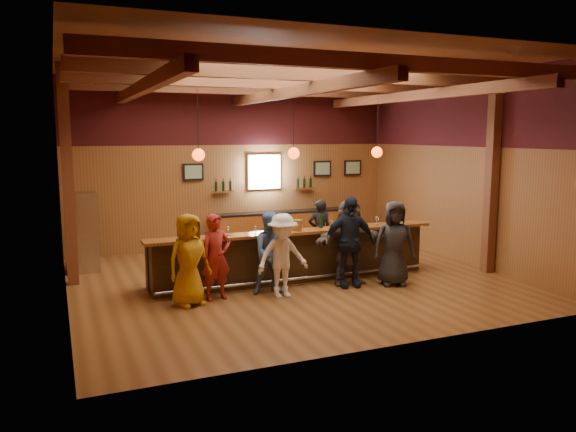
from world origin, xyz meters
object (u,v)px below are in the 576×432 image
Objects in this scene: customer_denim at (272,253)px; ice_bucket at (297,225)px; bottle_a at (321,221)px; customer_redvest at (216,257)px; customer_brown at (349,242)px; stainless_fridge at (82,232)px; back_bar_cabinet at (281,228)px; customer_orange at (189,260)px; customer_white at (283,256)px; bar_counter at (291,255)px; customer_dark at (394,243)px; customer_navy at (349,242)px; bartender at (320,231)px.

customer_denim is 1.04m from ice_bucket.
customer_redvest is at bearing -165.58° from bottle_a.
customer_brown is (2.83, 0.01, 0.07)m from customer_redvest.
customer_brown is at bearing 9.47° from customer_denim.
bottle_a is (4.71, -2.67, 0.36)m from stainless_fridge.
customer_denim is at bearing -113.82° from back_bar_cabinet.
customer_brown is at bearing -14.70° from customer_orange.
customer_denim is at bearing 101.94° from customer_white.
stainless_fridge reaches higher than customer_denim.
customer_brown is (0.94, -0.86, 0.37)m from bar_counter.
ice_bucket is 0.61× the size of bottle_a.
ice_bucket is (1.89, 0.52, 0.41)m from customer_redvest.
customer_white is at bearing -120.00° from bar_counter.
customer_redvest is 3.68m from customer_dark.
customer_navy is 1.12m from ice_bucket.
bar_counter is at bearing -30.76° from stainless_fridge.
customer_brown reaches higher than bottle_a.
stainless_fridge is at bearing 156.06° from customer_navy.
customer_navy is at bearing -94.30° from back_bar_cabinet.
back_bar_cabinet is 2.45× the size of customer_redvest.
customer_navy is (1.63, -0.12, 0.12)m from customer_denim.
bar_counter is 2.67m from customer_orange.
bar_counter is 3.38× the size of customer_navy.
bar_counter is 1.32m from customer_brown.
bar_counter is at bearing 54.46° from customer_white.
customer_dark is at bearing -20.81° from customer_orange.
customer_redvest is (-1.90, -0.86, 0.29)m from bar_counter.
ice_bucket is (-1.77, 0.92, 0.35)m from customer_dark.
customer_orange is 7.41× the size of ice_bucket.
customer_navy is 4.98× the size of bottle_a.
bar_counter is at bearing 56.82° from customer_denim.
customer_white reaches higher than bar_counter.
customer_navy reaches higher than customer_dark.
customer_denim is 1.00× the size of customer_white.
customer_white is 4.32× the size of bottle_a.
customer_brown is 4.76× the size of bottle_a.
customer_redvest is (0.55, 0.16, -0.03)m from customer_orange.
bartender is at bearing 53.28° from customer_denim.
customer_navy is at bearing -17.45° from customer_orange.
customer_redvest is 1.11m from customer_denim.
customer_navy is (1.53, 0.18, 0.12)m from customer_white.
customer_denim is 0.92× the size of customer_dark.
customer_dark is (4.21, -0.24, 0.03)m from customer_orange.
ice_bucket is (-1.19, -3.92, 0.75)m from back_bar_cabinet.
customer_denim is at bearing -13.10° from customer_orange.
customer_white is 0.92× the size of customer_dark.
customer_redvest is (-3.08, -4.43, 0.34)m from back_bar_cabinet.
customer_white is at bearing -23.22° from customer_orange.
customer_brown is at bearing -93.19° from back_bar_cabinet.
customer_white is 1.55m from customer_navy.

